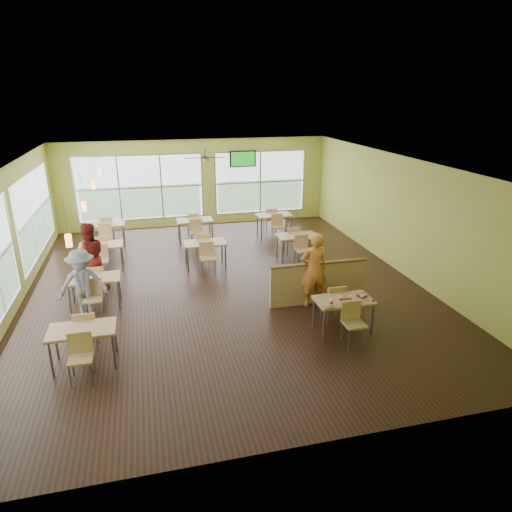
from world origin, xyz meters
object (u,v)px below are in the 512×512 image
object	(u,v)px
half_wall_divider	(318,282)
food_basket	(362,295)
man_plaid	(314,269)
main_table	(343,304)

from	to	relation	value
half_wall_divider	food_basket	bearing A→B (deg)	-72.79
man_plaid	food_basket	size ratio (longest dim) A/B	7.66
man_plaid	food_basket	bearing A→B (deg)	113.15
half_wall_divider	main_table	bearing A→B (deg)	-90.00
main_table	food_basket	world-z (taller)	main_table
main_table	half_wall_divider	distance (m)	1.45
main_table	food_basket	distance (m)	0.46
man_plaid	food_basket	world-z (taller)	man_plaid
man_plaid	food_basket	distance (m)	1.45
man_plaid	main_table	bearing A→B (deg)	95.54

